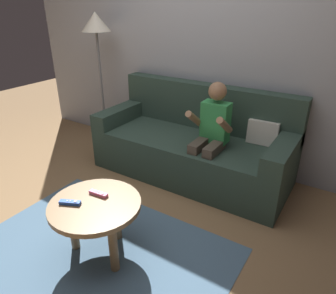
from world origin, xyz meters
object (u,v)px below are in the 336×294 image
Objects in this scene: coffee_table at (96,211)px; game_remote_pink_center at (99,194)px; person_seated_on_couch at (211,133)px; couch at (194,146)px; game_remote_blue_near_edge at (70,203)px; floor_lamp at (96,32)px.

coffee_table is 0.12m from game_remote_pink_center.
person_seated_on_couch is 1.65× the size of coffee_table.
game_remote_blue_near_edge is (-0.13, -1.48, 0.14)m from couch.
game_remote_pink_center is 0.09× the size of floor_lamp.
game_remote_blue_near_edge is 0.99× the size of game_remote_pink_center.
couch is 1.31m from game_remote_pink_center.
floor_lamp is (-1.56, 0.27, 0.75)m from person_seated_on_couch.
couch is 3.17× the size of coffee_table.
person_seated_on_couch is 7.11× the size of game_remote_blue_near_edge.
coffee_table is 4.28× the size of game_remote_pink_center.
floor_lamp reaches higher than game_remote_blue_near_edge.
person_seated_on_couch is 1.24m from coffee_table.
coffee_table is 0.40× the size of floor_lamp.
game_remote_pink_center is at bearing -47.77° from floor_lamp.
floor_lamp is at bearing 176.51° from couch.
game_remote_blue_near_edge and game_remote_pink_center have the same top height.
game_remote_pink_center is at bearing -105.15° from person_seated_on_couch.
couch reaches higher than game_remote_blue_near_edge.
game_remote_pink_center is (-0.30, -1.12, -0.13)m from person_seated_on_couch.
couch is 13.66× the size of game_remote_blue_near_edge.
person_seated_on_couch is at bearing -36.29° from couch.
couch reaches higher than game_remote_pink_center.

